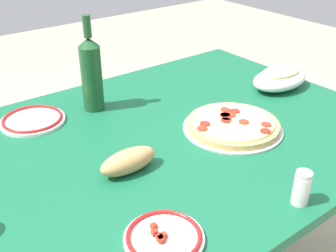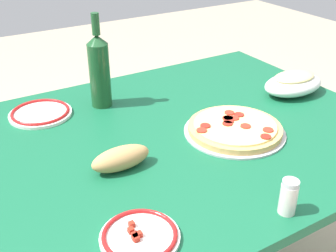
% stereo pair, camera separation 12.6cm
% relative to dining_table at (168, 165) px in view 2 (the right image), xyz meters
% --- Properties ---
extents(dining_table, '(1.38, 1.01, 0.76)m').
position_rel_dining_table_xyz_m(dining_table, '(0.00, 0.00, 0.00)').
color(dining_table, '#145938').
rests_on(dining_table, ground).
extents(pepperoni_pizza, '(0.31, 0.31, 0.03)m').
position_rel_dining_table_xyz_m(pepperoni_pizza, '(-0.18, 0.09, 0.13)').
color(pepperoni_pizza, '#B7B7BC').
rests_on(pepperoni_pizza, dining_table).
extents(baked_pasta_dish, '(0.24, 0.15, 0.08)m').
position_rel_dining_table_xyz_m(baked_pasta_dish, '(-0.55, -0.03, 0.15)').
color(baked_pasta_dish, white).
rests_on(baked_pasta_dish, dining_table).
extents(wine_bottle, '(0.07, 0.07, 0.32)m').
position_rel_dining_table_xyz_m(wine_bottle, '(0.09, -0.30, 0.24)').
color(wine_bottle, '#194723').
rests_on(wine_bottle, dining_table).
extents(side_plate_near, '(0.20, 0.20, 0.02)m').
position_rel_dining_table_xyz_m(side_plate_near, '(0.29, -0.33, 0.12)').
color(side_plate_near, white).
rests_on(side_plate_near, dining_table).
extents(side_plate_far, '(0.17, 0.17, 0.02)m').
position_rel_dining_table_xyz_m(side_plate_far, '(0.28, 0.35, 0.12)').
color(side_plate_far, white).
rests_on(side_plate_far, dining_table).
extents(bread_loaf, '(0.16, 0.07, 0.06)m').
position_rel_dining_table_xyz_m(bread_loaf, '(0.20, 0.09, 0.14)').
color(bread_loaf, tan).
rests_on(bread_loaf, dining_table).
extents(spice_shaker, '(0.04, 0.04, 0.09)m').
position_rel_dining_table_xyz_m(spice_shaker, '(-0.05, 0.44, 0.15)').
color(spice_shaker, silver).
rests_on(spice_shaker, dining_table).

